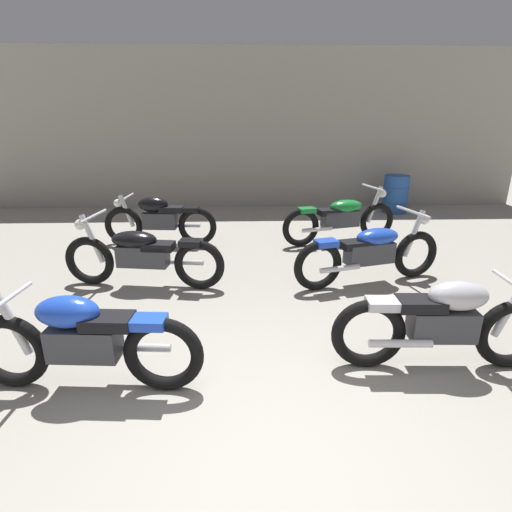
% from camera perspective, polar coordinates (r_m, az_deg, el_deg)
% --- Properties ---
extents(ground_plane, '(60.00, 60.00, 0.00)m').
position_cam_1_polar(ground_plane, '(3.07, 1.96, -27.15)').
color(ground_plane, gray).
extents(back_wall, '(13.07, 0.24, 3.60)m').
position_cam_1_polar(back_wall, '(10.16, -1.12, 17.05)').
color(back_wall, '#9E998E').
rests_on(back_wall, ground).
extents(motorcycle_left_row_0, '(1.97, 0.48, 0.88)m').
position_cam_1_polar(motorcycle_left_row_0, '(3.72, -22.86, -10.65)').
color(motorcycle_left_row_0, black).
rests_on(motorcycle_left_row_0, ground).
extents(motorcycle_left_row_1, '(2.16, 0.68, 0.97)m').
position_cam_1_polar(motorcycle_left_row_1, '(5.60, -15.53, 0.21)').
color(motorcycle_left_row_1, black).
rests_on(motorcycle_left_row_1, ground).
extents(motorcycle_left_row_2, '(1.97, 0.48, 0.88)m').
position_cam_1_polar(motorcycle_left_row_2, '(7.35, -13.26, 5.00)').
color(motorcycle_left_row_2, black).
rests_on(motorcycle_left_row_2, ground).
extents(motorcycle_right_row_0, '(1.97, 0.48, 0.88)m').
position_cam_1_polar(motorcycle_right_row_0, '(4.06, 24.57, -8.30)').
color(motorcycle_right_row_0, black).
rests_on(motorcycle_right_row_0, ground).
extents(motorcycle_right_row_1, '(2.12, 0.86, 0.97)m').
position_cam_1_polar(motorcycle_right_row_1, '(5.71, 15.57, 0.59)').
color(motorcycle_right_row_1, black).
rests_on(motorcycle_right_row_1, ground).
extents(motorcycle_right_row_2, '(2.12, 0.86, 0.97)m').
position_cam_1_polar(motorcycle_right_row_2, '(7.43, 11.70, 5.22)').
color(motorcycle_right_row_2, black).
rests_on(motorcycle_right_row_2, ground).
extents(oil_drum, '(0.59, 0.59, 0.85)m').
position_cam_1_polar(oil_drum, '(10.08, 18.77, 8.14)').
color(oil_drum, '#23519E').
rests_on(oil_drum, ground).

